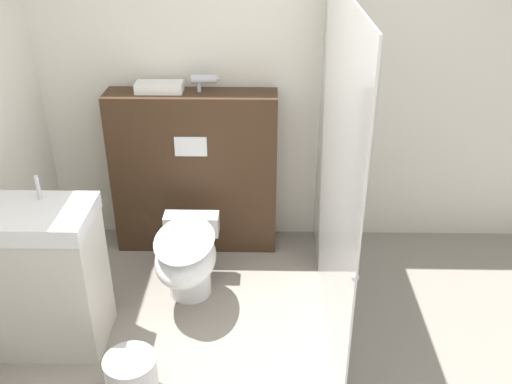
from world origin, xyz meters
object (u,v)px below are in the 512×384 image
toilet (187,258)px  hair_drier (205,80)px  sink_vanity (47,278)px  waste_bin (132,377)px

toilet → hair_drier: size_ratio=3.51×
toilet → sink_vanity: 0.86m
sink_vanity → waste_bin: bearing=-38.1°
sink_vanity → hair_drier: hair_drier is taller
hair_drier → waste_bin: (-0.28, -1.53, -1.15)m
hair_drier → sink_vanity: bearing=-126.8°
waste_bin → hair_drier: bearing=79.5°
sink_vanity → hair_drier: bearing=53.2°
sink_vanity → toilet: bearing=29.2°
toilet → waste_bin: toilet is taller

